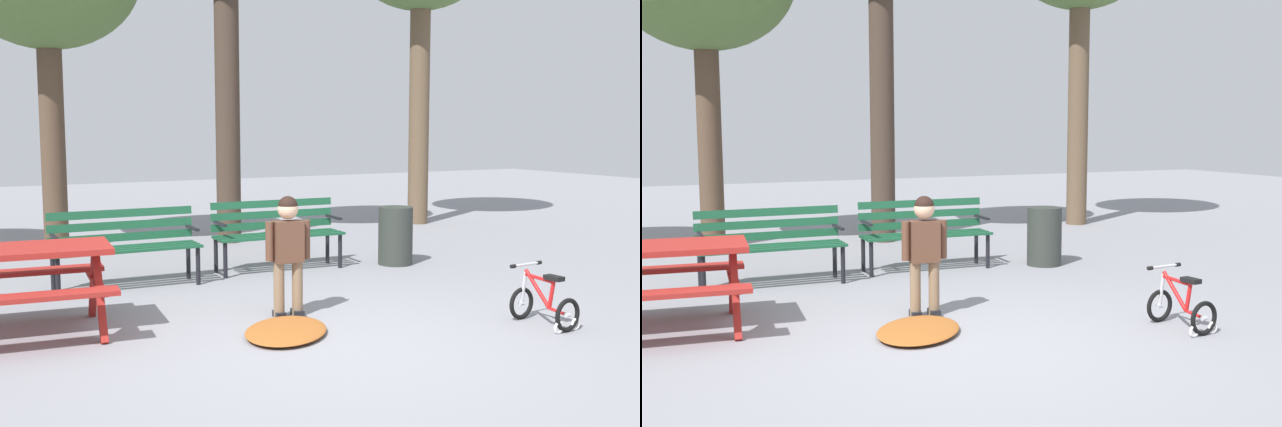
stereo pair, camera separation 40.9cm
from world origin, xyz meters
TOP-DOWN VIEW (x-y plane):
  - ground at (0.00, 0.00)m, footprint 36.00×36.00m
  - park_bench_far_left at (-0.98, 3.06)m, footprint 1.60×0.47m
  - park_bench_left at (0.93, 3.21)m, footprint 1.62×0.52m
  - child_standing at (0.06, 1.04)m, footprint 0.43×0.19m
  - kids_bicycle at (1.95, -0.31)m, footprint 0.41×0.59m
  - leaf_pile at (-0.22, 0.50)m, footprint 1.14×1.19m
  - trash_bin at (2.42, 2.82)m, footprint 0.44×0.44m

SIDE VIEW (x-z plane):
  - ground at x=0.00m, z-range 0.00..0.00m
  - leaf_pile at x=-0.22m, z-range 0.00..0.07m
  - kids_bicycle at x=1.95m, z-range -0.07..0.47m
  - trash_bin at x=2.42m, z-range 0.00..0.74m
  - park_bench_far_left at x=-0.98m, z-range 0.08..0.94m
  - park_bench_left at x=0.93m, z-range 0.08..0.94m
  - child_standing at x=0.06m, z-range 0.11..1.24m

